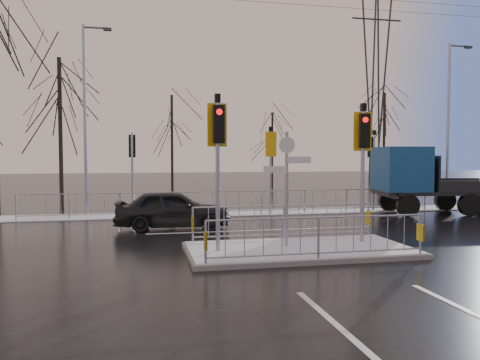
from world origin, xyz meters
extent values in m
plane|color=black|center=(0.00, 0.00, 0.00)|extent=(120.00, 120.00, 0.00)
cube|color=silver|center=(0.00, 8.60, 0.02)|extent=(30.00, 2.00, 0.04)
cube|color=silver|center=(-1.20, -5.50, 0.00)|extent=(0.12, 4.00, 0.01)
cube|color=silver|center=(0.00, 3.80, 0.00)|extent=(8.00, 0.15, 0.01)
cube|color=slate|center=(0.00, 0.00, 0.06)|extent=(6.00, 3.00, 0.12)
cube|color=silver|center=(0.00, 0.00, 0.14)|extent=(5.85, 2.85, 0.03)
cube|color=gold|center=(-2.70, -1.38, 0.67)|extent=(0.05, 0.28, 0.42)
cube|color=gold|center=(2.70, -1.38, 0.67)|extent=(0.05, 0.28, 0.42)
cube|color=gold|center=(-2.70, 1.38, 0.67)|extent=(0.05, 0.28, 0.42)
cube|color=gold|center=(2.70, 1.38, 0.67)|extent=(0.05, 0.28, 0.42)
cylinder|color=#969AA3|center=(-2.20, 0.00, 2.02)|extent=(0.11, 0.11, 3.80)
cube|color=black|center=(-2.20, -0.18, 3.37)|extent=(0.28, 0.22, 0.95)
cylinder|color=red|center=(-2.20, -0.29, 3.67)|extent=(0.16, 0.04, 0.16)
cube|color=#EAB30D|center=(-2.20, 0.07, 3.37)|extent=(0.50, 0.03, 1.10)
cube|color=black|center=(-2.20, 0.00, 4.04)|extent=(0.14, 0.14, 0.22)
cylinder|color=#969AA3|center=(2.00, 0.40, 1.97)|extent=(0.11, 0.11, 3.70)
cube|color=black|center=(1.95, 0.23, 3.27)|extent=(0.33, 0.28, 0.95)
cylinder|color=red|center=(1.93, 0.12, 3.57)|extent=(0.16, 0.08, 0.16)
cube|color=#EAB30D|center=(2.02, 0.47, 3.27)|extent=(0.49, 0.16, 1.10)
cube|color=black|center=(2.00, 0.40, 3.94)|extent=(0.14, 0.14, 0.22)
cylinder|color=#969AA3|center=(-0.30, 0.20, 1.67)|extent=(0.09, 0.09, 3.10)
cube|color=silver|center=(0.05, 0.20, 2.47)|extent=(0.70, 0.14, 0.18)
cube|color=silver|center=(-0.62, 0.20, 2.22)|extent=(0.62, 0.15, 0.18)
cylinder|color=silver|center=(-0.30, 0.17, 2.87)|extent=(0.44, 0.03, 0.44)
cylinder|color=#969AA3|center=(-4.50, 8.30, 1.79)|extent=(0.11, 0.11, 3.50)
cube|color=black|center=(-4.50, 8.48, 2.99)|extent=(0.28, 0.22, 0.95)
cylinder|color=red|center=(-4.50, 8.59, 3.29)|extent=(0.16, 0.04, 0.16)
cylinder|color=#969AA3|center=(1.50, 8.30, 1.84)|extent=(0.11, 0.11, 3.60)
cube|color=black|center=(1.50, 8.48, 3.09)|extent=(0.28, 0.22, 0.95)
cylinder|color=red|center=(1.50, 8.59, 3.39)|extent=(0.16, 0.04, 0.16)
cube|color=#EAB30D|center=(1.50, 8.23, 3.09)|extent=(0.50, 0.03, 1.10)
cube|color=black|center=(1.50, 8.30, 3.76)|extent=(0.14, 0.14, 0.22)
cylinder|color=#969AA3|center=(6.50, 8.30, 1.79)|extent=(0.11, 0.11, 3.50)
cube|color=black|center=(6.45, 8.47, 2.99)|extent=(0.33, 0.28, 0.95)
cylinder|color=red|center=(6.43, 8.58, 3.29)|extent=(0.16, 0.08, 0.16)
cube|color=black|center=(6.50, 8.30, 3.66)|extent=(0.14, 0.14, 0.22)
imported|color=black|center=(-3.03, 4.82, 0.69)|extent=(4.14, 1.86, 1.38)
cylinder|color=black|center=(6.91, 6.05, 0.49)|extent=(1.00, 0.42, 0.97)
cylinder|color=black|center=(7.18, 8.07, 0.49)|extent=(1.00, 0.42, 0.97)
cylinder|color=black|center=(9.60, 5.69, 0.49)|extent=(1.00, 0.42, 0.97)
cylinder|color=black|center=(9.87, 7.71, 0.49)|extent=(1.00, 0.42, 0.97)
cube|color=black|center=(9.35, 6.75, 0.95)|extent=(6.64, 3.05, 0.16)
cube|color=navy|center=(7.14, 7.05, 2.00)|extent=(2.23, 2.56, 1.94)
cube|color=black|center=(8.07, 6.92, 2.39)|extent=(0.29, 1.93, 1.07)
cube|color=#2D3033|center=(6.56, 7.12, 0.92)|extent=(0.41, 2.23, 0.34)
cube|color=black|center=(10.41, 6.61, 1.09)|extent=(4.54, 2.87, 0.12)
cube|color=black|center=(8.34, 6.89, 1.86)|extent=(0.38, 2.32, 1.46)
cylinder|color=black|center=(-8.00, 12.50, 3.68)|extent=(0.20, 0.20, 7.36)
cylinder|color=black|center=(-2.00, 22.00, 3.45)|extent=(0.19, 0.19, 6.90)
cylinder|color=black|center=(6.00, 24.00, 2.99)|extent=(0.16, 0.16, 5.98)
cylinder|color=black|center=(14.00, 21.00, 3.68)|extent=(0.20, 0.20, 7.36)
cylinder|color=#969AA3|center=(10.50, 8.50, 4.00)|extent=(0.14, 0.14, 8.00)
cylinder|color=#969AA3|center=(11.00, 8.50, 7.90)|extent=(1.00, 0.10, 0.10)
cube|color=#2D3033|center=(11.50, 8.50, 7.85)|extent=(0.35, 0.18, 0.12)
cylinder|color=#969AA3|center=(-6.50, 9.50, 4.10)|extent=(0.14, 0.14, 8.20)
cylinder|color=#969AA3|center=(-6.00, 9.50, 8.10)|extent=(1.00, 0.10, 0.10)
cube|color=#2D3033|center=(-5.50, 9.50, 8.05)|extent=(0.35, 0.18, 0.12)
cylinder|color=#2D3033|center=(18.60, 30.60, 10.00)|extent=(1.18, 1.18, 19.97)
cylinder|color=#2D3033|center=(17.40, 30.60, 10.00)|extent=(1.18, 1.18, 19.97)
cylinder|color=#2D3033|center=(18.60, 29.40, 10.00)|extent=(1.18, 1.18, 19.97)
cylinder|color=#2D3033|center=(17.40, 29.40, 10.00)|extent=(1.18, 1.18, 19.97)
cylinder|color=#2D3033|center=(18.00, 30.00, 15.60)|extent=(5.00, 0.16, 0.16)
camera|label=1|loc=(-4.07, -11.78, 2.59)|focal=35.00mm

